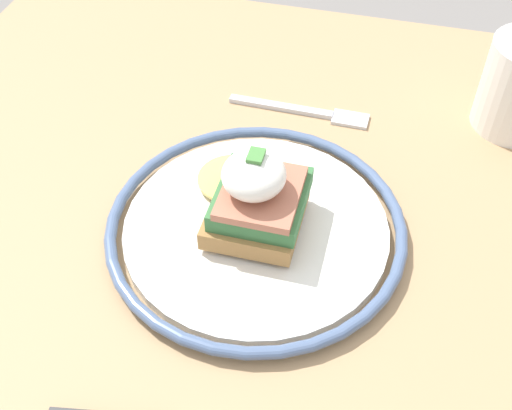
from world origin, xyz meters
name	(u,v)px	position (x,y,z in m)	size (l,w,h in m)	color
dining_table	(238,342)	(0.00, 0.00, 0.60)	(0.80, 0.77, 0.73)	tan
plate	(256,227)	(-0.03, 0.01, 0.74)	(0.25, 0.25, 0.02)	silver
sandwich	(256,197)	(-0.03, 0.01, 0.78)	(0.11, 0.10, 0.08)	#9E703D
fork	(306,111)	(-0.20, 0.02, 0.74)	(0.02, 0.14, 0.00)	silver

